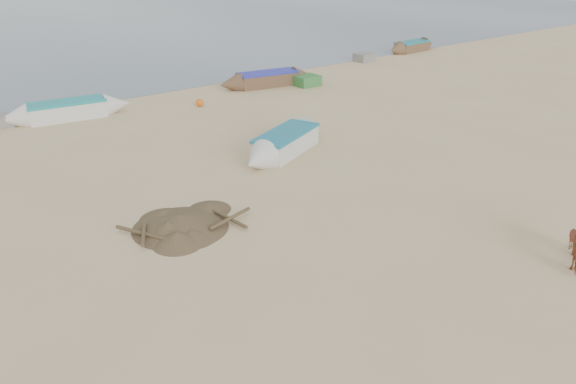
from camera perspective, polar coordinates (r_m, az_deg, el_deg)
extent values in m
plane|color=tan|center=(16.14, 8.80, -7.88)|extent=(140.00, 140.00, 0.00)
imported|color=#5E2B1D|center=(18.56, 27.24, -4.44)|extent=(0.83, 0.74, 0.88)
cone|color=brown|center=(18.41, -10.90, -2.95)|extent=(4.04, 4.04, 0.45)
sphere|color=#D55D14|center=(32.01, -8.94, 8.96)|extent=(0.44, 0.44, 0.44)
cube|color=#327034|center=(36.38, 1.95, 11.24)|extent=(1.50, 1.20, 0.64)
cube|color=slate|center=(44.40, 7.73, 13.40)|extent=(1.30, 1.20, 0.60)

